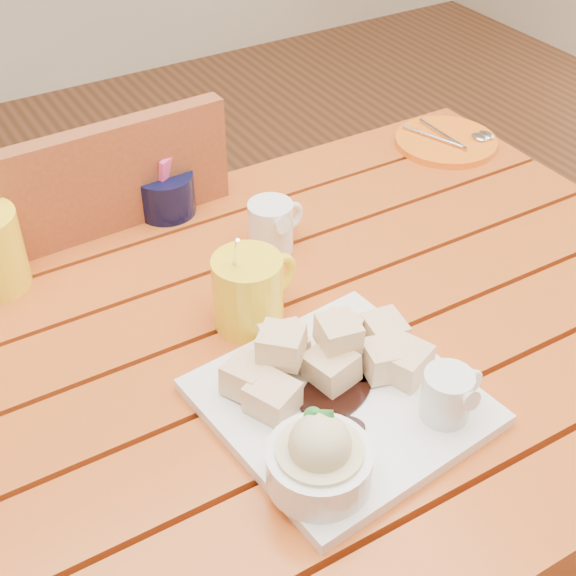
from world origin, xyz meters
TOP-DOWN VIEW (x-y plane):
  - table at (0.00, 0.00)m, footprint 1.20×0.79m
  - dessert_plate at (-0.01, -0.15)m, footprint 0.30×0.30m
  - coffee_mug_right at (-0.01, 0.05)m, footprint 0.12×0.09m
  - cream_pitcher at (0.10, 0.17)m, footprint 0.09×0.08m
  - sugar_caddy at (0.01, 0.34)m, footprint 0.09×0.09m
  - orange_saucer at (0.51, 0.29)m, footprint 0.17×0.17m
  - chair_far at (-0.11, 0.45)m, footprint 0.44×0.44m

SIDE VIEW (x-z plane):
  - chair_far at x=-0.11m, z-range 0.05..0.97m
  - table at x=0.00m, z-range 0.27..1.02m
  - orange_saucer at x=0.51m, z-range 0.75..0.77m
  - dessert_plate at x=-0.01m, z-range 0.73..0.84m
  - sugar_caddy at x=0.01m, z-range 0.74..0.83m
  - cream_pitcher at x=0.10m, z-range 0.75..0.83m
  - coffee_mug_right at x=-0.01m, z-range 0.73..0.87m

